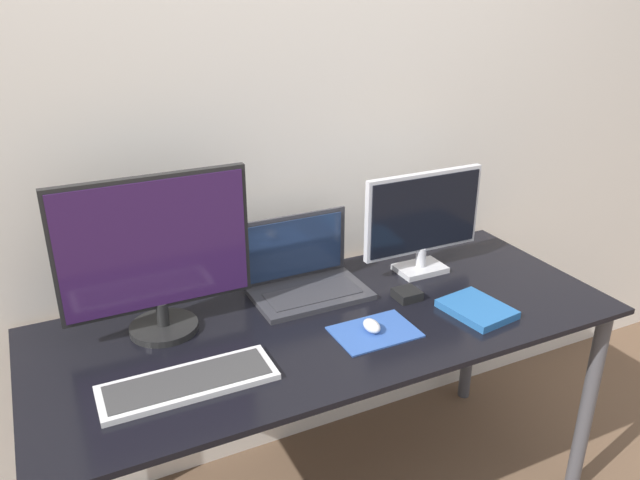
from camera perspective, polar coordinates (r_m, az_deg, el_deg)
The scene contains 10 objects.
wall_back at distance 2.11m, azimuth -4.31°, elevation 9.49°, with size 7.00×0.05×2.50m.
desk at distance 1.98m, azimuth 0.98°, elevation -9.81°, with size 1.78×0.74×0.77m.
monitor_left at distance 1.81m, azimuth -14.79°, elevation -1.28°, with size 0.55×0.20×0.48m.
monitor_right at distance 2.17m, azimuth 9.42°, elevation 1.90°, with size 0.45×0.12×0.36m.
laptop at distance 2.06m, azimuth -1.46°, elevation -3.13°, with size 0.37×0.24×0.24m.
keyboard at distance 1.67m, azimuth -11.95°, elevation -12.62°, with size 0.45×0.16×0.02m.
mousepad at distance 1.86m, azimuth 5.02°, elevation -8.37°, with size 0.24×0.17×0.00m.
mouse at distance 1.85m, azimuth 4.75°, elevation -7.83°, with size 0.04×0.07×0.03m.
book at distance 2.01m, azimuth 14.14°, elevation -6.14°, with size 0.19×0.23×0.02m.
power_brick at distance 2.05m, azimuth 7.96°, elevation -4.95°, with size 0.08×0.08×0.03m.
Camera 1 is at (-0.76, -1.11, 1.75)m, focal length 35.00 mm.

